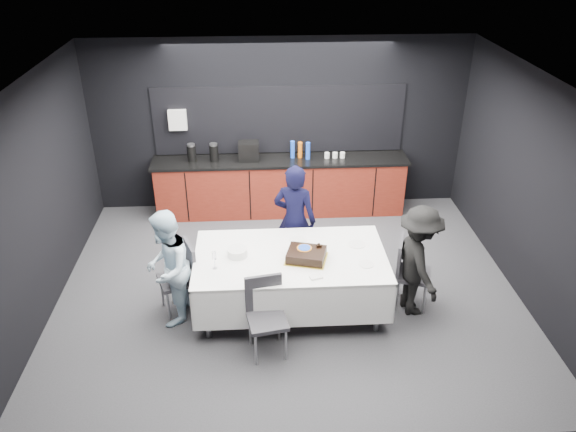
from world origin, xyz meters
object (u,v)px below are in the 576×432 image
at_px(chair_right, 408,268).
at_px(person_center, 295,220).
at_px(person_right, 418,261).
at_px(person_left, 167,268).
at_px(chair_near, 266,310).
at_px(champagne_flute, 214,257).
at_px(party_table, 290,265).
at_px(plate_stack, 237,252).
at_px(cake_assembly, 306,255).
at_px(chair_left, 183,273).

relative_size(chair_right, person_center, 0.58).
bearing_deg(person_right, person_left, 81.22).
bearing_deg(chair_near, champagne_flute, 138.64).
relative_size(party_table, chair_near, 2.51).
relative_size(plate_stack, person_right, 0.17).
xyz_separation_m(chair_near, person_left, (-1.14, 0.60, 0.20)).
distance_m(party_table, person_right, 1.54).
bearing_deg(party_table, cake_assembly, -26.34).
bearing_deg(plate_stack, chair_near, -67.30).
xyz_separation_m(cake_assembly, plate_stack, (-0.82, 0.12, -0.01)).
bearing_deg(person_center, cake_assembly, 113.66).
bearing_deg(plate_stack, cake_assembly, -8.52).
xyz_separation_m(person_left, person_right, (3.00, -0.01, -0.01)).
xyz_separation_m(party_table, chair_near, (-0.32, -0.73, -0.11)).
xyz_separation_m(party_table, chair_left, (-1.32, 0.07, -0.11)).
relative_size(person_center, person_left, 1.09).
bearing_deg(chair_left, plate_stack, -2.90).
bearing_deg(champagne_flute, plate_stack, 44.47).
bearing_deg(person_right, chair_left, 77.36).
bearing_deg(person_left, party_table, 99.53).
bearing_deg(chair_near, party_table, 66.16).
distance_m(party_table, person_left, 1.47).
bearing_deg(chair_near, chair_left, 141.66).
bearing_deg(chair_near, person_right, 17.80).
relative_size(cake_assembly, plate_stack, 2.31).
height_order(champagne_flute, person_left, person_left).
xyz_separation_m(party_table, plate_stack, (-0.64, 0.03, 0.19)).
relative_size(chair_left, person_center, 0.58).
height_order(plate_stack, person_right, person_right).
bearing_deg(cake_assembly, person_center, 94.64).
bearing_deg(person_right, champagne_flute, 83.43).
distance_m(plate_stack, chair_right, 2.12).
height_order(chair_right, person_center, person_center).
bearing_deg(chair_left, chair_near, -38.34).
bearing_deg(chair_right, person_right, -64.04).
xyz_separation_m(chair_left, person_right, (2.86, -0.20, 0.19)).
bearing_deg(chair_left, person_left, -126.22).
relative_size(chair_left, person_right, 0.64).
bearing_deg(cake_assembly, person_left, -178.81).
bearing_deg(champagne_flute, person_right, 2.11).
height_order(chair_right, person_right, person_right).
relative_size(chair_left, person_left, 0.63).
xyz_separation_m(champagne_flute, person_right, (2.43, 0.09, -0.22)).
distance_m(champagne_flute, chair_near, 0.87).
xyz_separation_m(cake_assembly, person_left, (-1.65, -0.03, -0.11)).
bearing_deg(chair_right, party_table, -179.61).
relative_size(chair_right, chair_near, 1.00).
distance_m(chair_right, chair_near, 1.93).
height_order(chair_near, person_right, person_right).
bearing_deg(party_table, chair_near, -113.84).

